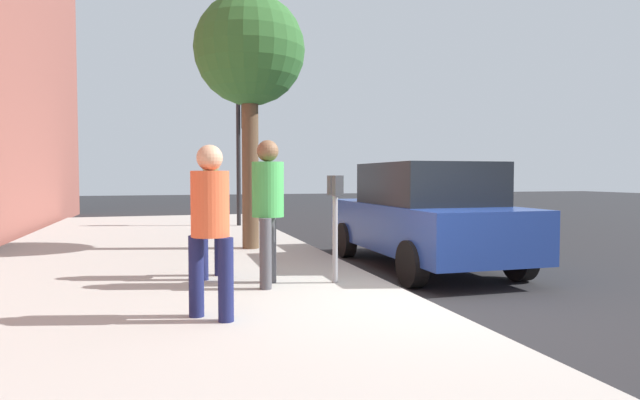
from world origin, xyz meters
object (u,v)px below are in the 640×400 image
object	(u,v)px
pedestrian_bystander	(210,218)
parked_sedan_near	(424,215)
pedestrian_at_meter	(268,199)
traffic_signal	(242,140)
parking_officer	(211,207)
parking_meter	(335,206)
street_tree	(250,54)

from	to	relation	value
pedestrian_bystander	parked_sedan_near	bearing A→B (deg)	-8.58
pedestrian_at_meter	traffic_signal	xyz separation A→B (m)	(8.40, -0.88, 1.31)
parked_sedan_near	traffic_signal	size ratio (longest dim) A/B	1.23
parking_officer	parked_sedan_near	bearing A→B (deg)	53.93
parking_meter	parking_officer	distance (m)	1.73
pedestrian_bystander	traffic_signal	world-z (taller)	traffic_signal
parking_meter	street_tree	world-z (taller)	street_tree
street_tree	pedestrian_bystander	bearing A→B (deg)	166.60
parked_sedan_near	pedestrian_bystander	bearing A→B (deg)	126.26
street_tree	traffic_signal	world-z (taller)	street_tree
traffic_signal	pedestrian_at_meter	bearing A→B (deg)	174.05
pedestrian_bystander	parked_sedan_near	xyz separation A→B (m)	(2.76, -3.76, -0.25)
pedestrian_at_meter	parked_sedan_near	size ratio (longest dim) A/B	0.42
pedestrian_at_meter	pedestrian_bystander	size ratio (longest dim) A/B	1.09
traffic_signal	pedestrian_bystander	bearing A→B (deg)	170.08
pedestrian_at_meter	traffic_signal	bearing A→B (deg)	103.96
parking_meter	pedestrian_bystander	bearing A→B (deg)	127.47
parked_sedan_near	traffic_signal	world-z (taller)	traffic_signal
pedestrian_bystander	street_tree	xyz separation A→B (m)	(4.94, -1.18, 2.76)
parking_officer	traffic_signal	world-z (taller)	traffic_signal
parking_officer	traffic_signal	size ratio (longest dim) A/B	0.47
traffic_signal	parking_officer	bearing A→B (deg)	168.73
traffic_signal	parked_sedan_near	bearing A→B (deg)	-163.74
street_tree	traffic_signal	distance (m)	5.05
pedestrian_at_meter	parking_officer	xyz separation A→B (m)	(0.75, 0.65, -0.14)
parked_sedan_near	street_tree	bearing A→B (deg)	49.85
pedestrian_at_meter	parking_officer	size ratio (longest dim) A/B	1.11
parking_meter	pedestrian_bystander	xyz separation A→B (m)	(-1.31, 1.71, -0.02)
parking_meter	street_tree	size ratio (longest dim) A/B	0.29
pedestrian_at_meter	traffic_signal	distance (m)	8.55
parking_meter	pedestrian_at_meter	world-z (taller)	pedestrian_at_meter
parked_sedan_near	traffic_signal	bearing A→B (deg)	16.26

